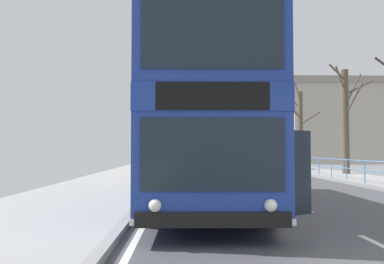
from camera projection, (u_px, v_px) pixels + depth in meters
name	position (u px, v px, depth m)	size (l,w,h in m)	color
double_decker_bus_main	(202.00, 124.00, 11.82)	(3.24, 10.82, 4.28)	navy
background_bus_far_lane	(252.00, 149.00, 35.57)	(2.72, 10.66, 2.91)	navy
pedestrian_railing_far_kerb	(339.00, 165.00, 20.61)	(0.05, 33.87, 0.98)	#598CC6
bare_tree_far_01	(300.00, 128.00, 31.62)	(2.82, 1.96, 6.31)	brown
bare_tree_far_02	(346.00, 118.00, 24.96)	(3.10, 1.74, 6.42)	brown
background_building_00	(327.00, 123.00, 49.78)	(10.92, 11.10, 9.43)	#B2A899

